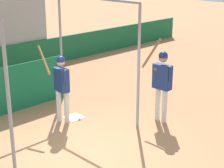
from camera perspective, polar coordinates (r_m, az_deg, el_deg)
The scene contains 6 objects.
ground_plane at distance 8.33m, azimuth -4.12°, elevation -10.53°, with size 60.00×60.00×0.00m, color #A8754C.
batting_cage at distance 9.93m, azimuth -13.78°, elevation 1.83°, with size 3.58×3.14×3.11m.
home_plate at distance 10.12m, azimuth -5.84°, elevation -5.08°, with size 0.44×0.44×0.02m.
player_batter at distance 9.55m, azimuth -7.76°, elevation 0.20°, with size 0.58×0.95×1.96m.
player_waiting at distance 9.56m, azimuth 7.61°, elevation 0.74°, with size 0.53×0.80×2.14m.
baseball at distance 9.97m, azimuth -4.99°, elevation -5.25°, with size 0.07×0.07×0.07m.
Camera 1 is at (-4.70, -5.58, 4.02)m, focal length 60.00 mm.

